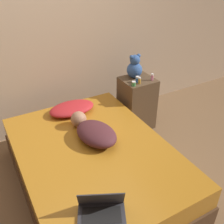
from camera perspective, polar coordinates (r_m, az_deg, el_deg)
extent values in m
plane|color=brown|center=(2.87, -3.64, -15.09)|extent=(12.00, 12.00, 0.00)
cube|color=tan|center=(3.24, -14.63, 16.74)|extent=(8.00, 0.06, 2.60)
cube|color=#4C331E|center=(2.78, -3.73, -13.42)|extent=(1.40, 1.94, 0.24)
cube|color=#B2721E|center=(2.62, -3.91, -9.84)|extent=(1.37, 1.90, 0.23)
cube|color=brown|center=(3.50, 5.40, 1.91)|extent=(0.41, 0.38, 0.70)
ellipsoid|color=red|center=(3.09, -8.72, 0.80)|extent=(0.53, 0.33, 0.10)
ellipsoid|color=#4C2328|center=(2.61, -3.43, -4.69)|extent=(0.42, 0.54, 0.16)
sphere|color=#A87556|center=(2.82, -7.28, -1.56)|extent=(0.17, 0.17, 0.17)
cylinder|color=#A87556|center=(2.72, -1.14, -4.06)|extent=(0.10, 0.23, 0.06)
cube|color=#333338|center=(2.02, -2.26, -21.67)|extent=(0.40, 0.34, 0.02)
cube|color=black|center=(2.01, -2.27, -21.51)|extent=(0.32, 0.25, 0.00)
cube|color=#333338|center=(1.97, -2.38, -18.39)|extent=(0.34, 0.22, 0.19)
cube|color=black|center=(1.97, -2.38, -18.39)|extent=(0.30, 0.20, 0.17)
sphere|color=#335693|center=(3.36, 4.91, 9.10)|extent=(0.20, 0.20, 0.20)
sphere|color=#335693|center=(3.31, 5.01, 11.22)|extent=(0.13, 0.13, 0.13)
sphere|color=#335693|center=(3.26, 4.28, 11.82)|extent=(0.05, 0.05, 0.05)
sphere|color=#335693|center=(3.32, 5.80, 12.09)|extent=(0.05, 0.05, 0.05)
cylinder|color=#3866B2|center=(3.25, 5.52, 6.97)|extent=(0.04, 0.04, 0.06)
cylinder|color=white|center=(3.24, 5.55, 7.59)|extent=(0.04, 0.04, 0.02)
cylinder|color=gold|center=(3.21, 5.99, 6.70)|extent=(0.03, 0.03, 0.07)
cylinder|color=white|center=(3.20, 6.03, 7.39)|extent=(0.03, 0.03, 0.02)
cylinder|color=pink|center=(3.33, 8.73, 7.41)|extent=(0.03, 0.03, 0.07)
cylinder|color=white|center=(3.31, 8.79, 8.08)|extent=(0.03, 0.03, 0.02)
cylinder|color=#3D8E4C|center=(3.16, 4.74, 6.08)|extent=(0.05, 0.05, 0.05)
cylinder|color=white|center=(3.14, 4.76, 6.55)|extent=(0.04, 0.04, 0.01)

